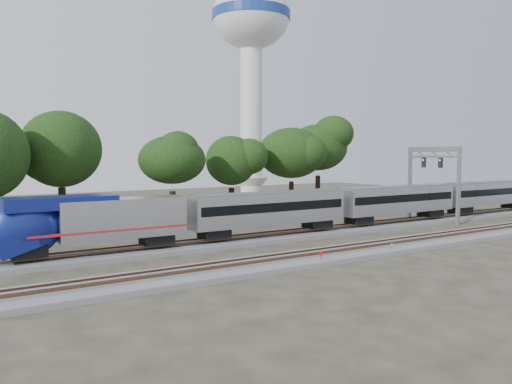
% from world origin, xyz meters
% --- Properties ---
extents(ground, '(160.00, 160.00, 0.00)m').
position_xyz_m(ground, '(0.00, 0.00, 0.00)').
color(ground, '#383328').
rests_on(ground, ground).
extents(track_far, '(160.00, 5.00, 0.73)m').
position_xyz_m(track_far, '(0.00, 6.00, 0.21)').
color(track_far, slate).
rests_on(track_far, ground).
extents(track_near, '(160.00, 5.00, 0.73)m').
position_xyz_m(track_near, '(0.00, -4.00, 0.21)').
color(track_near, slate).
rests_on(track_near, ground).
extents(train, '(89.67, 3.09, 4.56)m').
position_xyz_m(train, '(22.70, 6.00, 3.19)').
color(train, '#AFB2B6').
rests_on(train, ground).
extents(switch_stand_red, '(0.34, 0.17, 1.11)m').
position_xyz_m(switch_stand_red, '(0.67, -5.95, 0.71)').
color(switch_stand_red, '#512D19').
rests_on(switch_stand_red, ground).
extents(switch_stand_white, '(0.28, 0.07, 0.89)m').
position_xyz_m(switch_stand_white, '(8.92, -5.62, 0.57)').
color(switch_stand_white, '#512D19').
rests_on(switch_stand_white, ground).
extents(switch_lever, '(0.56, 0.43, 0.30)m').
position_xyz_m(switch_lever, '(5.62, -5.11, 0.15)').
color(switch_lever, '#512D19').
rests_on(switch_lever, ground).
extents(water_tower, '(14.72, 14.72, 40.75)m').
position_xyz_m(water_tower, '(26.96, 46.05, 30.19)').
color(water_tower, silver).
rests_on(water_tower, ground).
extents(signal_gantry, '(0.66, 7.84, 9.54)m').
position_xyz_m(signal_gantry, '(29.18, 6.00, 6.95)').
color(signal_gantry, gray).
rests_on(signal_gantry, ground).
extents(tree_3, '(9.29, 9.29, 13.09)m').
position_xyz_m(tree_3, '(-12.48, 22.58, 9.12)').
color(tree_3, black).
rests_on(tree_3, ground).
extents(tree_4, '(8.06, 8.06, 11.36)m').
position_xyz_m(tree_4, '(-0.94, 18.96, 7.91)').
color(tree_4, black).
rests_on(tree_4, ground).
extents(tree_5, '(7.88, 7.88, 11.10)m').
position_xyz_m(tree_5, '(8.49, 21.54, 7.73)').
color(tree_5, black).
rests_on(tree_5, ground).
extents(tree_6, '(8.90, 8.90, 12.55)m').
position_xyz_m(tree_6, '(18.36, 21.63, 8.74)').
color(tree_6, black).
rests_on(tree_6, ground).
extents(tree_7, '(9.81, 9.81, 13.83)m').
position_xyz_m(tree_7, '(27.19, 26.42, 9.64)').
color(tree_7, black).
rests_on(tree_7, ground).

